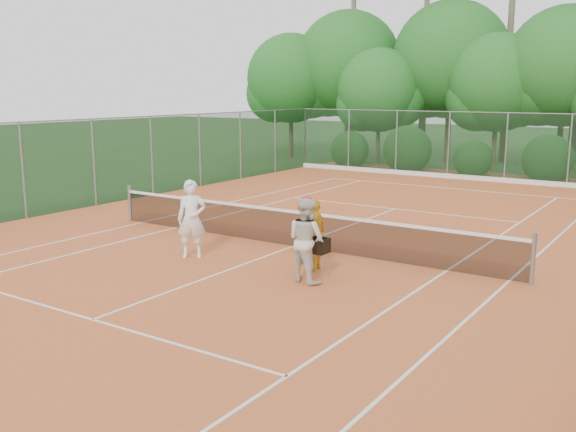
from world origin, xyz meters
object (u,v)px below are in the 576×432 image
(player_center_grp, at_px, (306,240))
(ball_hopper, at_px, (319,246))
(player_white, at_px, (192,219))
(player_yellow, at_px, (315,235))

(player_center_grp, relative_size, ball_hopper, 2.12)
(player_white, height_order, ball_hopper, player_white)
(player_center_grp, xyz_separation_m, ball_hopper, (0.07, 0.39, -0.22))
(player_white, distance_m, player_center_grp, 3.35)
(player_white, relative_size, player_yellow, 1.16)
(player_center_grp, bearing_deg, ball_hopper, 80.38)
(player_yellow, bearing_deg, player_white, -87.42)
(ball_hopper, bearing_deg, player_center_grp, -77.62)
(player_white, distance_m, ball_hopper, 3.42)
(player_center_grp, distance_m, player_yellow, 0.91)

